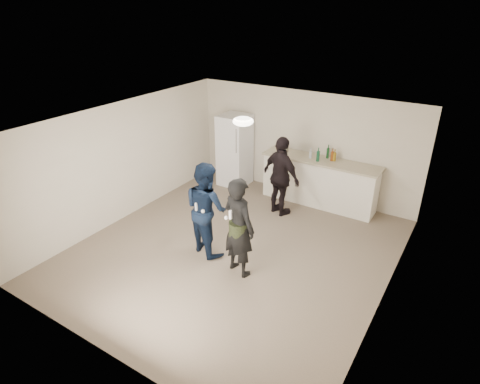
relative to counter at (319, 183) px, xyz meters
The scene contains 21 objects.
floor 2.78m from the counter, 102.45° to the right, with size 6.00×6.00×0.00m, color #6B5B4C.
ceiling 3.37m from the counter, 102.45° to the right, with size 6.00×6.00×0.00m, color silver.
wall_back 0.99m from the counter, 150.77° to the left, with size 6.00×6.00×0.00m, color beige.
wall_front 5.75m from the counter, 95.94° to the right, with size 6.00×6.00×0.00m, color beige.
wall_left 4.34m from the counter, 141.36° to the right, with size 6.00×6.00×0.00m, color beige.
wall_right 3.51m from the counter, 51.02° to the right, with size 6.00×6.00×0.00m, color beige.
counter is the anchor object (origin of this frame).
counter_top 0.55m from the counter, ahead, with size 2.68×0.64×0.04m, color #BAB290.
fridge 2.28m from the counter, behind, with size 0.70×0.70×1.80m, color white.
fridge_handle 2.16m from the counter, 167.42° to the right, with size 0.02×0.02×0.60m, color silver.
ceiling_dome 3.11m from the counter, 103.97° to the right, with size 0.36×0.36×0.16m, color white.
shaker 1.11m from the counter, behind, with size 0.08×0.08×0.17m, color #AEAFB3.
man 3.12m from the counter, 109.49° to the right, with size 0.86×0.67×1.78m, color #102343.
woman 3.20m from the counter, 93.05° to the right, with size 0.65×0.43×1.79m, color black.
camo_shorts 3.20m from the counter, 93.05° to the right, with size 0.34×0.34×0.28m, color #293719.
spectator 1.11m from the counter, 120.55° to the right, with size 1.04×0.43×1.77m, color black.
remote_man 3.41m from the counter, 107.90° to the right, with size 0.04×0.04×0.15m, color silver.
nunchuk_man 3.33m from the counter, 106.08° to the right, with size 0.07×0.07×0.07m, color white.
remote_woman 3.51m from the counter, 92.83° to the right, with size 0.04×0.04×0.15m, color white.
nunchuk_woman 3.46m from the counter, 94.53° to the right, with size 0.07×0.07×0.07m, color white.
bottle_cluster 0.68m from the counter, 21.62° to the left, with size 0.58×0.36×0.24m.
Camera 1 is at (3.50, -5.38, 4.34)m, focal length 30.00 mm.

